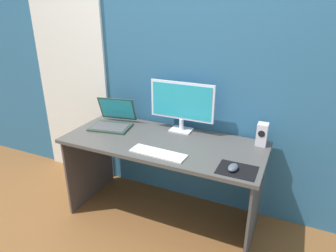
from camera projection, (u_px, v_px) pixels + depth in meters
The scene contains 10 objects.
ground_plane at pixel (163, 215), 2.59m from camera, with size 8.00×8.00×0.00m, color brown.
wall_back at pixel (183, 64), 2.45m from camera, with size 6.00×0.04×2.50m, color #2D628C.
door_left at pixel (72, 80), 2.97m from camera, with size 0.82×0.02×2.02m, color white.
desk at pixel (163, 157), 2.37m from camera, with size 1.57×0.67×0.72m.
monitor at pixel (182, 104), 2.42m from camera, with size 0.55×0.14×0.42m.
speaker_right at pixel (262, 134), 2.22m from camera, with size 0.08×0.09×0.17m.
laptop at pixel (113, 121), 2.59m from camera, with size 0.39×0.37×0.23m.
keyboard_external at pixel (158, 153), 2.12m from camera, with size 0.41×0.13×0.01m, color white.
mousepad at pixel (237, 170), 1.91m from camera, with size 0.25×0.20×0.00m, color black.
mouse at pixel (233, 167), 1.90m from camera, with size 0.06×0.10×0.04m, color #48505E.
Camera 1 is at (0.91, -1.90, 1.70)m, focal length 31.73 mm.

